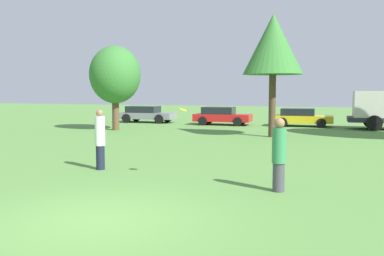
{
  "coord_description": "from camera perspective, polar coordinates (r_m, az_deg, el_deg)",
  "views": [
    {
      "loc": [
        4.27,
        -6.63,
        2.36
      ],
      "look_at": [
        0.02,
        5.02,
        1.3
      ],
      "focal_mm": 40.22,
      "sensor_mm": 36.0,
      "label": 1
    }
  ],
  "objects": [
    {
      "name": "ground_plane",
      "position": [
        8.23,
        -12.48,
        -11.88
      ],
      "size": [
        120.0,
        120.0,
        0.0
      ],
      "primitive_type": "plane",
      "color": "#54843D"
    },
    {
      "name": "parked_car_red",
      "position": [
        30.17,
        3.93,
        1.65
      ],
      "size": [
        4.03,
        2.0,
        1.26
      ],
      "rotation": [
        0.0,
        0.0,
        0.05
      ],
      "color": "red",
      "rests_on": "ground"
    },
    {
      "name": "tree_0",
      "position": [
        26.46,
        -10.17,
        6.92
      ],
      "size": [
        3.07,
        3.07,
        5.08
      ],
      "color": "brown",
      "rests_on": "ground"
    },
    {
      "name": "tree_1",
      "position": [
        22.61,
        10.71,
        10.77
      ],
      "size": [
        3.06,
        3.06,
        6.28
      ],
      "color": "#473323",
      "rests_on": "ground"
    },
    {
      "name": "parked_car_grey",
      "position": [
        32.66,
        -6.14,
        1.89
      ],
      "size": [
        4.3,
        2.07,
        1.23
      ],
      "rotation": [
        0.0,
        0.0,
        0.05
      ],
      "color": "slate",
      "rests_on": "ground"
    },
    {
      "name": "person_thrower",
      "position": [
        13.21,
        -12.1,
        -1.45
      ],
      "size": [
        0.3,
        0.3,
        1.81
      ],
      "rotation": [
        0.0,
        0.0,
        -0.19
      ],
      "color": "#191E33",
      "rests_on": "ground"
    },
    {
      "name": "frisbee",
      "position": [
        11.41,
        -1.26,
        2.48
      ],
      "size": [
        0.23,
        0.23,
        0.11
      ],
      "color": "yellow"
    },
    {
      "name": "parked_car_yellow",
      "position": [
        29.78,
        14.26,
        1.44
      ],
      "size": [
        4.05,
        2.2,
        1.21
      ],
      "rotation": [
        0.0,
        0.0,
        0.05
      ],
      "color": "gold",
      "rests_on": "ground"
    },
    {
      "name": "person_catcher",
      "position": [
        10.29,
        11.46,
        -3.43
      ],
      "size": [
        0.33,
        0.33,
        1.74
      ],
      "rotation": [
        0.0,
        0.0,
        2.96
      ],
      "color": "#3F3F47",
      "rests_on": "ground"
    }
  ]
}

